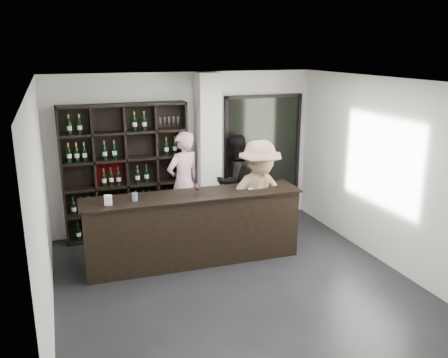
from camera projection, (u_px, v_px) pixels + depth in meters
name	position (u px, v px, depth m)	size (l,w,h in m)	color
floor	(239.00, 289.00, 6.75)	(5.00, 5.50, 0.01)	black
wine_shelf	(126.00, 172.00, 8.38)	(2.20, 0.35, 2.40)	black
structural_column	(208.00, 153.00, 8.71)	(0.40, 0.40, 2.90)	silver
glass_panel	(263.00, 149.00, 9.32)	(1.60, 0.08, 2.10)	black
tasting_counter	(193.00, 228.00, 7.48)	(3.43, 0.71, 1.13)	black
taster_pink	(184.00, 183.00, 8.62)	(0.69, 0.45, 1.89)	beige
taster_black	(234.00, 181.00, 8.96)	(0.86, 0.67, 1.77)	black
customer	(259.00, 198.00, 7.69)	(1.24, 0.71, 1.91)	#91775A
wine_glass	(197.00, 189.00, 7.22)	(0.09, 0.09, 0.22)	white
spit_cup	(135.00, 197.00, 7.01)	(0.09, 0.09, 0.12)	silver
napkin_stack	(250.00, 188.00, 7.62)	(0.11, 0.11, 0.02)	white
card_stand	(108.00, 200.00, 6.80)	(0.10, 0.05, 0.15)	white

